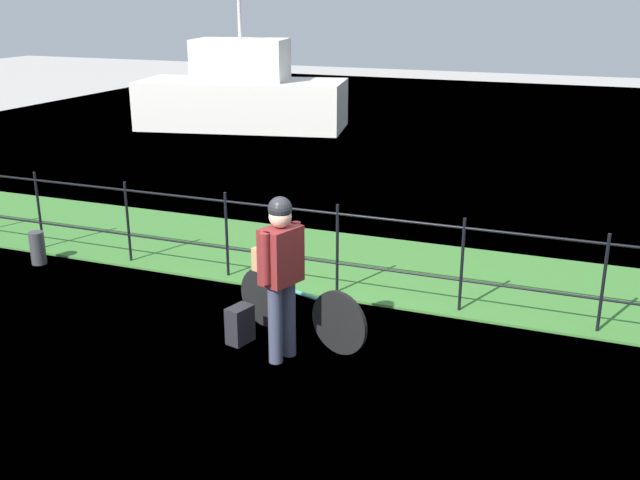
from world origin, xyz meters
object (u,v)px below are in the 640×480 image
at_px(bicycle_main, 299,307).
at_px(backpack_on_paving, 240,324).
at_px(mooring_bollard, 38,248).
at_px(cyclist_person, 281,265).
at_px(moored_boat_near, 242,95).
at_px(wooden_crate, 272,260).
at_px(terrier_dog, 273,242).

xyz_separation_m(bicycle_main, backpack_on_paving, (-0.54, -0.31, -0.16)).
bearing_deg(mooring_bollard, cyclist_person, -16.83).
bearing_deg(backpack_on_paving, moored_boat_near, -138.72).
distance_m(mooring_bollard, moored_boat_near, 10.89).
distance_m(wooden_crate, moored_boat_near, 12.87).
xyz_separation_m(terrier_dog, backpack_on_paving, (-0.20, -0.42, -0.80)).
bearing_deg(cyclist_person, backpack_on_paving, 163.49).
distance_m(wooden_crate, terrier_dog, 0.21).
height_order(terrier_dog, mooring_bollard, terrier_dog).
relative_size(terrier_dog, cyclist_person, 0.19).
bearing_deg(wooden_crate, cyclist_person, -56.99).
bearing_deg(terrier_dog, bicycle_main, -17.63).
bearing_deg(mooring_bollard, moored_boat_near, 102.60).
xyz_separation_m(bicycle_main, moored_boat_near, (-6.56, 11.40, 0.53)).
bearing_deg(moored_boat_near, bicycle_main, -60.10).
height_order(bicycle_main, moored_boat_near, moored_boat_near).
bearing_deg(wooden_crate, bicycle_main, -17.63).
relative_size(cyclist_person, moored_boat_near, 0.29).
height_order(cyclist_person, backpack_on_paving, cyclist_person).
distance_m(bicycle_main, backpack_on_paving, 0.64).
relative_size(backpack_on_paving, moored_boat_near, 0.07).
bearing_deg(wooden_crate, moored_boat_near, 118.76).
height_order(bicycle_main, backpack_on_paving, bicycle_main).
bearing_deg(cyclist_person, moored_boat_near, 118.98).
xyz_separation_m(terrier_dog, moored_boat_near, (-6.22, 11.29, -0.12)).
xyz_separation_m(cyclist_person, backpack_on_paving, (-0.56, 0.17, -0.80)).
bearing_deg(backpack_on_paving, terrier_dog, 168.57).
xyz_separation_m(cyclist_person, moored_boat_near, (-6.58, 11.88, -0.12)).
distance_m(bicycle_main, mooring_bollard, 4.26).
bearing_deg(backpack_on_paving, cyclist_person, 87.59).
bearing_deg(bicycle_main, moored_boat_near, 119.90).
height_order(bicycle_main, cyclist_person, cyclist_person).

